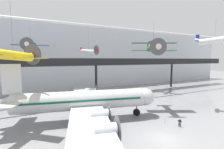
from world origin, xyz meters
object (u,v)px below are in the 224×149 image
object	(u,v)px
suspended_plane_white_twin	(215,40)
suspended_plane_yellow_lowwing	(13,56)
suspended_plane_silver_racer	(89,51)
stanchion_barrier	(165,123)
suspended_plane_cream_biplane	(155,44)
suspended_plane_green_biplane	(153,48)
airliner_silver_main	(81,101)
suspended_plane_blue_trainer	(31,44)
info_sign_pedestal	(180,124)

from	to	relation	value
suspended_plane_white_twin	suspended_plane_yellow_lowwing	distance (m)	36.00
suspended_plane_silver_racer	stanchion_barrier	distance (m)	24.65
suspended_plane_yellow_lowwing	stanchion_barrier	xyz separation A→B (m)	(20.98, -7.73, -10.69)
suspended_plane_cream_biplane	stanchion_barrier	bearing A→B (deg)	28.98
suspended_plane_silver_racer	suspended_plane_yellow_lowwing	bearing A→B (deg)	-85.87
suspended_plane_green_biplane	suspended_plane_silver_racer	bearing A→B (deg)	-114.46
airliner_silver_main	suspended_plane_green_biplane	bearing A→B (deg)	14.50
airliner_silver_main	suspended_plane_cream_biplane	world-z (taller)	suspended_plane_cream_biplane
suspended_plane_yellow_lowwing	airliner_silver_main	bearing A→B (deg)	-52.58
airliner_silver_main	stanchion_barrier	xyz separation A→B (m)	(11.61, -7.57, -3.14)
suspended_plane_silver_racer	suspended_plane_blue_trainer	bearing A→B (deg)	-151.91
suspended_plane_white_twin	suspended_plane_yellow_lowwing	xyz separation A→B (m)	(-35.36, 5.89, -3.27)
suspended_plane_white_twin	info_sign_pedestal	distance (m)	18.97
suspended_plane_cream_biplane	stanchion_barrier	world-z (taller)	suspended_plane_cream_biplane
info_sign_pedestal	suspended_plane_white_twin	bearing A→B (deg)	15.04
suspended_plane_white_twin	suspended_plane_cream_biplane	xyz separation A→B (m)	(1.69, 19.61, 1.01)
suspended_plane_yellow_lowwing	suspended_plane_blue_trainer	distance (m)	19.22
suspended_plane_blue_trainer	suspended_plane_green_biplane	bearing A→B (deg)	63.31
stanchion_barrier	suspended_plane_silver_racer	bearing A→B (deg)	107.55
suspended_plane_green_biplane	stanchion_barrier	world-z (taller)	suspended_plane_green_biplane
suspended_plane_cream_biplane	suspended_plane_blue_trainer	bearing A→B (deg)	-32.38
airliner_silver_main	suspended_plane_yellow_lowwing	world-z (taller)	suspended_plane_yellow_lowwing
suspended_plane_silver_racer	suspended_plane_cream_biplane	size ratio (longest dim) A/B	0.94
suspended_plane_yellow_lowwing	suspended_plane_cream_biplane	distance (m)	39.74
suspended_plane_cream_biplane	stanchion_barrier	xyz separation A→B (m)	(-16.06, -21.45, -14.98)
suspended_plane_white_twin	stanchion_barrier	distance (m)	20.13
airliner_silver_main	suspended_plane_silver_racer	bearing A→B (deg)	80.51
airliner_silver_main	stanchion_barrier	bearing A→B (deg)	-20.72
info_sign_pedestal	suspended_plane_yellow_lowwing	bearing A→B (deg)	159.45
suspended_plane_silver_racer	suspended_plane_blue_trainer	xyz separation A→B (m)	(-13.35, 6.20, 1.87)
suspended_plane_green_biplane	stanchion_barrier	xyz separation A→B (m)	(-4.10, -8.15, -12.60)
info_sign_pedestal	airliner_silver_main	bearing A→B (deg)	147.59
suspended_plane_yellow_lowwing	stanchion_barrier	distance (m)	24.79
suspended_plane_white_twin	stanchion_barrier	world-z (taller)	suspended_plane_white_twin
info_sign_pedestal	stanchion_barrier	bearing A→B (deg)	145.14
suspended_plane_silver_racer	info_sign_pedestal	world-z (taller)	suspended_plane_silver_racer
suspended_plane_cream_biplane	suspended_plane_blue_trainer	size ratio (longest dim) A/B	0.83
suspended_plane_blue_trainer	stanchion_barrier	world-z (taller)	suspended_plane_blue_trainer
airliner_silver_main	info_sign_pedestal	distance (m)	16.34
stanchion_barrier	info_sign_pedestal	bearing A→B (deg)	-35.94
suspended_plane_green_biplane	stanchion_barrier	size ratio (longest dim) A/B	8.32
suspended_plane_white_twin	suspended_plane_cream_biplane	distance (m)	19.71
suspended_plane_white_twin	suspended_plane_yellow_lowwing	bearing A→B (deg)	-129.47
suspended_plane_green_biplane	suspended_plane_silver_racer	distance (m)	16.18
suspended_plane_white_twin	airliner_silver_main	bearing A→B (deg)	-132.45
suspended_plane_silver_racer	stanchion_barrier	world-z (taller)	suspended_plane_silver_racer
suspended_plane_yellow_lowwing	suspended_plane_blue_trainer	bearing A→B (deg)	34.83
airliner_silver_main	suspended_plane_silver_racer	distance (m)	16.56
suspended_plane_yellow_lowwing	info_sign_pedestal	distance (m)	26.67
suspended_plane_silver_racer	stanchion_barrier	bearing A→B (deg)	-19.44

